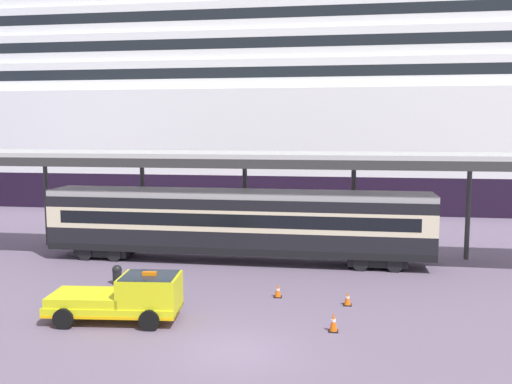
# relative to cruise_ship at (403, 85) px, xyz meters

# --- Properties ---
(ground_plane) EXTENTS (400.00, 400.00, 0.00)m
(ground_plane) POSITION_rel_cruise_ship_xyz_m (-9.85, -44.20, -12.29)
(ground_plane) COLOR slate
(cruise_ship) EXTENTS (154.02, 25.87, 36.65)m
(cruise_ship) POSITION_rel_cruise_ship_xyz_m (0.00, 0.00, 0.00)
(cruise_ship) COLOR black
(cruise_ship) RESTS_ON ground
(platform_canopy) EXTENTS (46.28, 5.08, 6.27)m
(platform_canopy) POSITION_rel_cruise_ship_xyz_m (-12.29, -31.08, -6.33)
(platform_canopy) COLOR #B7B7B7
(platform_canopy) RESTS_ON ground
(train_carriage) EXTENTS (21.91, 2.81, 4.11)m
(train_carriage) POSITION_rel_cruise_ship_xyz_m (-12.29, -31.52, -9.98)
(train_carriage) COLOR black
(train_carriage) RESTS_ON ground
(service_truck) EXTENTS (5.37, 2.64, 2.02)m
(service_truck) POSITION_rel_cruise_ship_xyz_m (-14.74, -41.97, -11.30)
(service_truck) COLOR yellow
(service_truck) RESTS_ON ground
(traffic_cone_near) EXTENTS (0.36, 0.36, 0.62)m
(traffic_cone_near) POSITION_rel_cruise_ship_xyz_m (-6.04, -38.64, -11.98)
(traffic_cone_near) COLOR black
(traffic_cone_near) RESTS_ON ground
(traffic_cone_mid) EXTENTS (0.36, 0.36, 0.62)m
(traffic_cone_mid) POSITION_rel_cruise_ship_xyz_m (-9.16, -37.96, -11.98)
(traffic_cone_mid) COLOR black
(traffic_cone_mid) RESTS_ON ground
(traffic_cone_far) EXTENTS (0.36, 0.36, 0.76)m
(traffic_cone_far) POSITION_rel_cruise_ship_xyz_m (-6.59, -41.89, -11.91)
(traffic_cone_far) COLOR black
(traffic_cone_far) RESTS_ON ground
(quay_bollard) EXTENTS (0.48, 0.48, 0.96)m
(quay_bollard) POSITION_rel_cruise_ship_xyz_m (-17.25, -37.06, -11.77)
(quay_bollard) COLOR black
(quay_bollard) RESTS_ON ground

